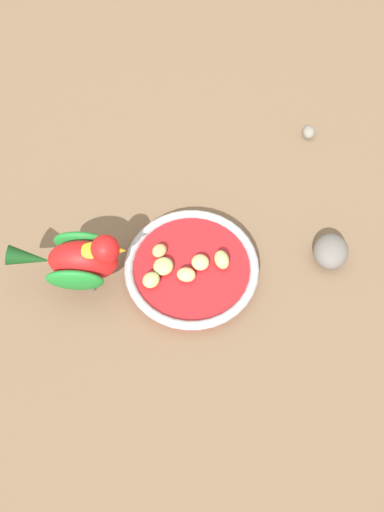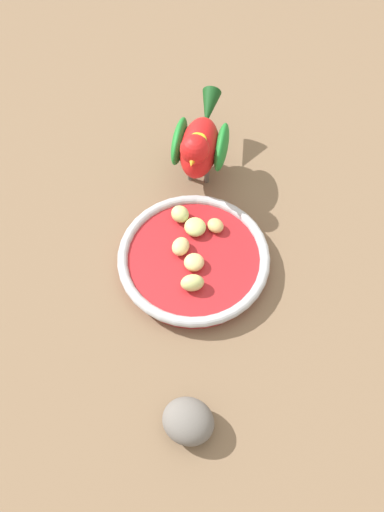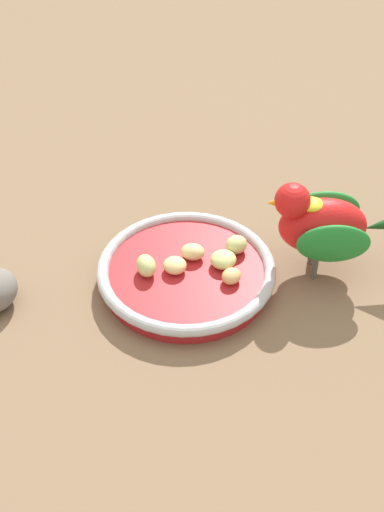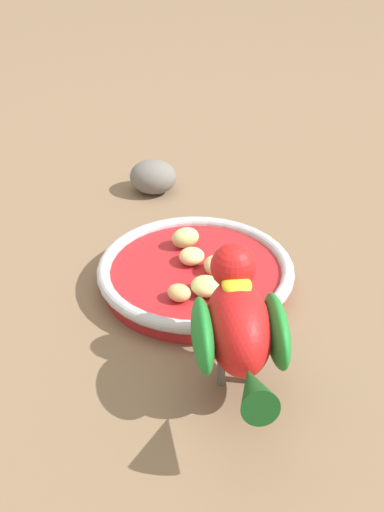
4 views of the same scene
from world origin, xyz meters
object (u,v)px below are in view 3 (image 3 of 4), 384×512
(feeding_bowl, at_px, (186,273))
(apple_piece_2, at_px, (175,265))
(parrot, at_px, (326,223))
(apple_piece_3, at_px, (223,260))
(apple_piece_5, at_px, (145,264))
(apple_piece_1, at_px, (190,253))
(apple_piece_4, at_px, (231,276))
(apple_piece_0, at_px, (236,245))

(feeding_bowl, relative_size, apple_piece_2, 7.60)
(apple_piece_2, distance_m, parrot, 0.20)
(feeding_bowl, height_order, parrot, parrot)
(apple_piece_3, xyz_separation_m, apple_piece_5, (-0.04, -0.09, 0.00))
(feeding_bowl, relative_size, apple_piece_3, 6.74)
(apple_piece_3, height_order, apple_piece_5, apple_piece_5)
(apple_piece_1, relative_size, apple_piece_4, 1.17)
(apple_piece_5, bearing_deg, apple_piece_0, 77.57)
(feeding_bowl, distance_m, apple_piece_2, 0.02)
(apple_piece_2, height_order, apple_piece_3, apple_piece_3)
(apple_piece_0, xyz_separation_m, apple_piece_3, (0.01, -0.03, -0.00))
(apple_piece_2, distance_m, apple_piece_4, 0.07)
(apple_piece_4, relative_size, apple_piece_5, 0.78)
(apple_piece_5, relative_size, parrot, 0.19)
(apple_piece_4, xyz_separation_m, apple_piece_5, (-0.07, -0.08, 0.00))
(apple_piece_1, distance_m, apple_piece_4, 0.07)
(apple_piece_1, xyz_separation_m, apple_piece_3, (0.03, 0.03, -0.00))
(apple_piece_0, relative_size, apple_piece_4, 1.11)
(apple_piece_5, height_order, parrot, parrot)
(feeding_bowl, bearing_deg, apple_piece_5, -115.13)
(apple_piece_0, relative_size, apple_piece_1, 0.95)
(apple_piece_4, height_order, parrot, parrot)
(apple_piece_1, height_order, apple_piece_3, same)
(apple_piece_4, bearing_deg, apple_piece_0, 139.80)
(apple_piece_2, bearing_deg, apple_piece_3, 68.25)
(feeding_bowl, bearing_deg, apple_piece_3, 67.18)
(apple_piece_0, bearing_deg, apple_piece_2, -95.95)
(apple_piece_0, distance_m, parrot, 0.12)
(apple_piece_2, bearing_deg, apple_piece_4, 43.04)
(feeding_bowl, bearing_deg, apple_piece_1, 135.77)
(apple_piece_4, bearing_deg, apple_piece_2, -136.96)
(feeding_bowl, relative_size, parrot, 1.28)
(apple_piece_1, xyz_separation_m, apple_piece_2, (0.01, -0.03, -0.00))
(feeding_bowl, xyz_separation_m, apple_piece_3, (0.02, 0.04, 0.02))
(feeding_bowl, distance_m, apple_piece_1, 0.03)
(feeding_bowl, relative_size, apple_piece_5, 6.75)
(apple_piece_1, bearing_deg, apple_piece_2, -71.03)
(feeding_bowl, bearing_deg, parrot, 66.64)
(apple_piece_3, xyz_separation_m, parrot, (0.05, 0.12, 0.05))
(apple_piece_3, relative_size, apple_piece_5, 1.00)
(apple_piece_2, bearing_deg, parrot, 67.03)
(apple_piece_2, height_order, parrot, parrot)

